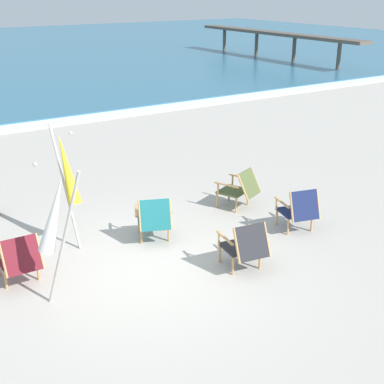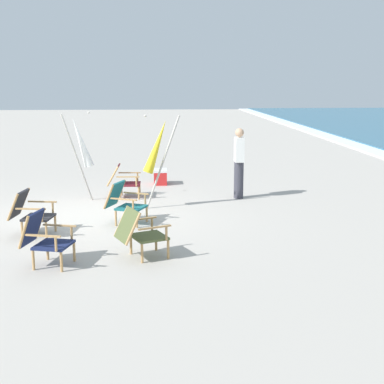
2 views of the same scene
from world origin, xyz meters
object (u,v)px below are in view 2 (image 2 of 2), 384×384
object	(u,v)px
beach_chair_mid_center	(44,237)
cooler_box	(160,177)
beach_chair_front_left	(29,211)
person_near_chairs	(239,163)
beach_chair_back_left	(122,180)
umbrella_furled_yellow	(157,147)
beach_chair_back_right	(139,231)
beach_chair_front_right	(124,201)
umbrella_furled_white	(81,143)

from	to	relation	value
beach_chair_mid_center	cooler_box	bearing A→B (deg)	164.01
beach_chair_front_left	person_near_chairs	world-z (taller)	person_near_chairs
beach_chair_back_left	umbrella_furled_yellow	bearing A→B (deg)	36.55
beach_chair_mid_center	beach_chair_back_right	distance (m)	1.42
beach_chair_front_left	umbrella_furled_yellow	size ratio (longest dim) A/B	0.40
beach_chair_back_left	beach_chair_front_right	bearing A→B (deg)	3.96
beach_chair_mid_center	beach_chair_front_right	xyz separation A→B (m)	(-2.32, 1.04, -0.00)
beach_chair_back_right	umbrella_furled_white	distance (m)	4.43
person_near_chairs	beach_chair_back_left	bearing A→B (deg)	-95.33
beach_chair_mid_center	umbrella_furled_yellow	distance (m)	4.01
beach_chair_front_right	umbrella_furled_yellow	distance (m)	1.64
beach_chair_front_right	umbrella_furled_white	xyz separation A→B (m)	(-2.01, -1.04, 0.90)
beach_chair_back_left	cooler_box	distance (m)	1.83
beach_chair_back_left	umbrella_furled_yellow	size ratio (longest dim) A/B	0.39
umbrella_furled_white	beach_chair_back_left	bearing A→B (deg)	109.02
beach_chair_back_right	cooler_box	bearing A→B (deg)	176.36
cooler_box	umbrella_furled_white	bearing A→B (deg)	-43.31
umbrella_furled_white	umbrella_furled_yellow	xyz separation A→B (m)	(0.80, 1.70, -0.01)
beach_chair_front_left	umbrella_furled_white	distance (m)	2.89
umbrella_furled_yellow	umbrella_furled_white	bearing A→B (deg)	-115.10
beach_chair_back_left	beach_chair_front_right	world-z (taller)	beach_chair_front_right
beach_chair_mid_center	beach_chair_back_left	xyz separation A→B (m)	(-4.63, 0.88, -0.01)
person_near_chairs	beach_chair_mid_center	bearing A→B (deg)	-39.30
beach_chair_front_right	umbrella_furled_white	bearing A→B (deg)	-152.54
beach_chair_front_left	beach_chair_back_right	bearing A→B (deg)	54.31
beach_chair_back_left	beach_chair_front_right	size ratio (longest dim) A/B	0.89
beach_chair_back_left	umbrella_furled_yellow	world-z (taller)	umbrella_furled_yellow
umbrella_furled_yellow	cooler_box	size ratio (longest dim) A/B	4.10
beach_chair_front_right	beach_chair_back_right	world-z (taller)	beach_chair_front_right
umbrella_furled_white	cooler_box	bearing A→B (deg)	136.69
beach_chair_mid_center	beach_chair_back_left	bearing A→B (deg)	169.19
beach_chair_mid_center	umbrella_furled_white	world-z (taller)	umbrella_furled_white
umbrella_furled_white	beach_chair_front_left	bearing A→B (deg)	-12.21
beach_chair_mid_center	beach_chair_front_left	xyz separation A→B (m)	(-1.65, -0.58, -0.00)
beach_chair_front_right	beach_chair_front_left	size ratio (longest dim) A/B	1.09
beach_chair_back_right	person_near_chairs	distance (m)	4.71
beach_chair_mid_center	beach_chair_back_right	world-z (taller)	beach_chair_mid_center
cooler_box	umbrella_furled_yellow	bearing A→B (deg)	-1.72
beach_chair_mid_center	cooler_box	size ratio (longest dim) A/B	1.67
beach_chair_mid_center	beach_chair_back_left	distance (m)	4.71
beach_chair_mid_center	cooler_box	world-z (taller)	beach_chair_mid_center
beach_chair_front_right	umbrella_furled_yellow	xyz separation A→B (m)	(-1.21, 0.66, 0.88)
beach_chair_back_right	cooler_box	distance (m)	6.00
beach_chair_mid_center	beach_chair_front_right	bearing A→B (deg)	155.75
beach_chair_back_left	person_near_chairs	world-z (taller)	person_near_chairs
umbrella_furled_white	beach_chair_back_right	bearing A→B (deg)	18.83
person_near_chairs	beach_chair_front_right	bearing A→B (deg)	-50.95
cooler_box	beach_chair_back_left	bearing A→B (deg)	-29.52
beach_chair_back_left	person_near_chairs	size ratio (longest dim) A/B	0.48
beach_chair_back_right	umbrella_furled_white	bearing A→B (deg)	-161.17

